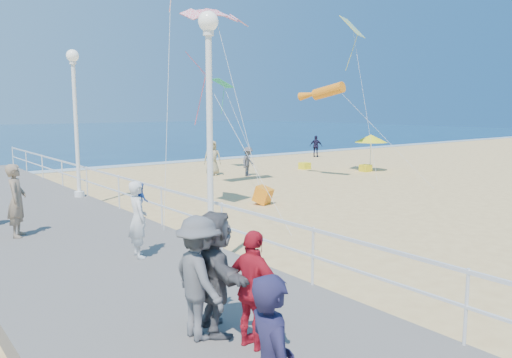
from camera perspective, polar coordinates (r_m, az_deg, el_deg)
ground at (r=15.15m, az=12.26°, el=-6.03°), size 160.00×160.00×0.00m
surf_line at (r=32.16m, az=-16.93°, el=1.30°), size 160.00×1.20×0.04m
boardwalk at (r=10.70m, az=-15.04°, el=-11.00°), size 5.00×44.00×0.40m
railing at (r=11.54m, az=-3.93°, el=-3.93°), size 0.05×42.00×0.55m
lamp_post_mid at (r=11.12m, az=-5.35°, el=8.12°), size 0.44×0.44×5.32m
lamp_post_far at (r=19.33m, az=-19.97°, el=7.66°), size 0.44×0.44×5.32m
woman_holding_toddler at (r=11.21m, az=-13.35°, el=-4.51°), size 0.48×0.67×1.69m
toddler_held at (r=11.33m, az=-13.04°, el=-2.35°), size 0.34×0.41×0.78m
spectator_2 at (r=7.21m, az=-6.52°, el=-11.13°), size 0.73×1.19×1.77m
spectator_3 at (r=6.90m, az=-0.25°, el=-12.55°), size 0.54×1.01×1.64m
spectator_5 at (r=7.36m, az=-4.71°, el=-10.53°), size 1.03×1.76×1.81m
spectator_6 at (r=14.01m, az=-25.67°, el=-2.23°), size 0.69×0.81×1.87m
beach_walker_a at (r=26.92m, az=-0.91°, el=2.01°), size 1.17×0.96×1.58m
beach_walker_b at (r=37.69m, az=6.87°, el=3.73°), size 0.89×0.99×1.61m
beach_walker_c at (r=27.29m, az=-4.99°, el=2.42°), size 1.11×1.05×1.91m
box_kite at (r=19.01m, az=0.81°, el=-2.04°), size 0.79×0.87×0.74m
beach_umbrella at (r=29.58m, az=13.00°, el=4.53°), size 1.90×1.90×2.14m
beach_chair_left at (r=30.18m, az=5.58°, el=1.51°), size 0.55×0.55×0.40m
beach_chair_right at (r=29.59m, az=12.41°, el=1.23°), size 0.55×0.55×0.40m
kite_parafoil at (r=22.30m, az=-4.57°, el=18.43°), size 3.07×0.94×0.65m
kite_windsock at (r=25.70m, az=8.29°, el=9.93°), size 1.05×2.92×1.13m
kite_diamond_pink at (r=18.13m, az=-6.48°, el=12.54°), size 1.48×1.58×0.99m
kite_diamond_multi at (r=26.94m, az=10.97°, el=16.69°), size 1.68×1.47×1.02m
kite_diamond_green at (r=29.39m, az=-3.84°, el=10.87°), size 1.17×1.26×0.51m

